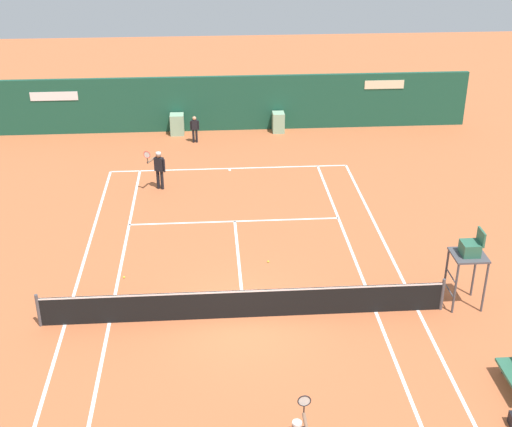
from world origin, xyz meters
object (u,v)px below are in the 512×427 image
player_on_baseline (159,167)px  tennis_ball_by_sideline (124,277)px  ball_kid_left_post (195,127)px  tennis_ball_mid_court (268,262)px  umpire_chair (469,255)px

player_on_baseline → tennis_ball_by_sideline: (-0.82, -7.15, -0.95)m
ball_kid_left_post → tennis_ball_mid_court: (2.56, -11.99, -0.73)m
player_on_baseline → ball_kid_left_post: bearing=-81.2°
player_on_baseline → umpire_chair: bearing=159.4°
player_on_baseline → tennis_ball_mid_court: (4.00, -6.46, -0.95)m
umpire_chair → tennis_ball_mid_court: (-5.76, 2.95, -1.70)m
player_on_baseline → tennis_ball_by_sideline: 7.26m
player_on_baseline → tennis_ball_mid_court: player_on_baseline is taller
player_on_baseline → tennis_ball_mid_court: size_ratio=27.33×
player_on_baseline → tennis_ball_by_sideline: bearing=106.9°
umpire_chair → tennis_ball_mid_court: 6.69m
tennis_ball_mid_court → tennis_ball_by_sideline: (-4.82, -0.69, 0.00)m
ball_kid_left_post → player_on_baseline: bearing=73.4°
umpire_chair → ball_kid_left_post: bearing=29.1°
umpire_chair → player_on_baseline: 13.58m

